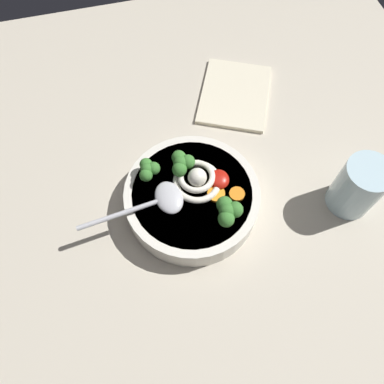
{
  "coord_description": "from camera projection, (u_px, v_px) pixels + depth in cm",
  "views": [
    {
      "loc": [
        -28.08,
        8.23,
        63.12
      ],
      "look_at": [
        -0.77,
        1.23,
        8.55
      ],
      "focal_mm": 35.17,
      "sensor_mm": 36.0,
      "label": 1
    }
  ],
  "objects": [
    {
      "name": "noodle_pile",
      "position": [
        197.0,
        179.0,
        0.61
      ],
      "size": [
        8.81,
        8.64,
        3.54
      ],
      "color": "silver",
      "rests_on": "soup_bowl"
    },
    {
      "name": "table_slab",
      "position": [
        198.0,
        204.0,
        0.68
      ],
      "size": [
        111.49,
        111.49,
        3.82
      ],
      "primitive_type": "cube",
      "color": "#BCB29E",
      "rests_on": "ground"
    },
    {
      "name": "drinking_glass",
      "position": [
        358.0,
        187.0,
        0.61
      ],
      "size": [
        7.48,
        7.48,
        10.49
      ],
      "primitive_type": "cylinder",
      "color": "silver",
      "rests_on": "table_slab"
    },
    {
      "name": "chili_sauce_dollop",
      "position": [
        219.0,
        178.0,
        0.62
      ],
      "size": [
        3.65,
        3.29,
        1.64
      ],
      "primitive_type": "ellipsoid",
      "color": "#B2190F",
      "rests_on": "soup_bowl"
    },
    {
      "name": "broccoli_floret_center",
      "position": [
        182.0,
        163.0,
        0.61
      ],
      "size": [
        4.73,
        4.07,
        3.74
      ],
      "color": "#7A9E60",
      "rests_on": "soup_bowl"
    },
    {
      "name": "broccoli_floret_front",
      "position": [
        228.0,
        211.0,
        0.57
      ],
      "size": [
        5.01,
        4.31,
        3.96
      ],
      "color": "#7A9E60",
      "rests_on": "soup_bowl"
    },
    {
      "name": "broccoli_floret_beside_chili",
      "position": [
        148.0,
        169.0,
        0.61
      ],
      "size": [
        4.19,
        3.61,
        3.31
      ],
      "color": "#7A9E60",
      "rests_on": "soup_bowl"
    },
    {
      "name": "folded_napkin",
      "position": [
        235.0,
        94.0,
        0.77
      ],
      "size": [
        21.17,
        19.34,
        0.8
      ],
      "primitive_type": "cube",
      "rotation": [
        0.0,
        0.0,
        -0.44
      ],
      "color": "beige",
      "rests_on": "table_slab"
    },
    {
      "name": "soup_spoon",
      "position": [
        161.0,
        200.0,
        0.6
      ],
      "size": [
        6.46,
        17.47,
        1.6
      ],
      "rotation": [
        0.0,
        0.0,
        1.68
      ],
      "color": "#B7B7BC",
      "rests_on": "soup_bowl"
    },
    {
      "name": "carrot_slice_extra_a",
      "position": [
        216.0,
        194.0,
        0.61
      ],
      "size": [
        2.9,
        2.9,
        0.61
      ],
      "primitive_type": "cylinder",
      "color": "orange",
      "rests_on": "soup_bowl"
    },
    {
      "name": "carrot_slice_extra_b",
      "position": [
        237.0,
        194.0,
        0.61
      ],
      "size": [
        2.53,
        2.53,
        0.56
      ],
      "primitive_type": "cylinder",
      "color": "orange",
      "rests_on": "soup_bowl"
    },
    {
      "name": "soup_bowl",
      "position": [
        192.0,
        198.0,
        0.63
      ],
      "size": [
        22.51,
        22.51,
        4.73
      ],
      "color": "silver",
      "rests_on": "table_slab"
    }
  ]
}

